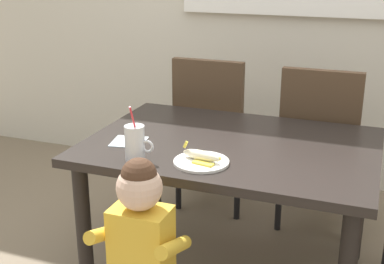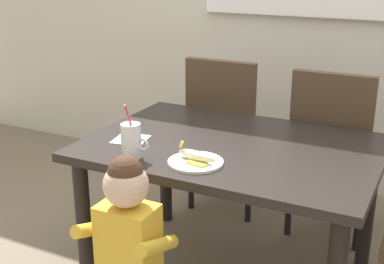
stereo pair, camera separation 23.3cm
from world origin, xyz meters
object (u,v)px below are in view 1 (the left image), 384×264
Objects in this scene: dining_table at (231,161)px; dining_chair_left at (214,125)px; milk_cup at (135,145)px; snack_plate at (201,162)px; paper_napkin at (129,142)px; peeled_banana at (202,156)px; toddler_standing at (141,236)px; dining_chair_right at (320,140)px.

dining_table is 0.76m from dining_chair_left.
milk_cup reaches higher than snack_plate.
dining_chair_left is 6.40× the size of paper_napkin.
dining_chair_left is 3.90× the size of milk_cup.
milk_cup is 1.07× the size of snack_plate.
paper_napkin is (-0.44, -0.16, 0.10)m from dining_table.
milk_cup is 1.40× the size of peeled_banana.
snack_plate is at bearing 71.07° from toddler_standing.
dining_chair_right is (0.33, 0.64, -0.07)m from dining_table.
milk_cup is (-0.15, 0.28, 0.25)m from toddler_standing.
toddler_standing is 0.40m from snack_plate.
peeled_banana is at bearing 99.95° from snack_plate.
snack_plate is (-0.37, -0.93, 0.17)m from dining_chair_right.
peeled_banana is (-0.05, -0.28, 0.13)m from dining_table.
dining_chair_left is 4.17× the size of snack_plate.
dining_chair_right is 1.15× the size of toddler_standing.
toddler_standing reaches higher than peeled_banana.
peeled_banana is at bearing 68.19° from dining_chair_right.
peeled_banana is 1.17× the size of paper_napkin.
toddler_standing is at bearing -104.40° from dining_table.
peeled_banana is at bearing 105.48° from dining_chair_left.
toddler_standing is 0.42m from peeled_banana.
snack_plate is (0.12, 0.34, 0.19)m from toddler_standing.
dining_chair_left reaches higher than paper_napkin.
dining_table is 1.36× the size of dining_chair_left.
dining_chair_right is at bearing 57.24° from milk_cup.
dining_chair_left is at bearing 89.98° from milk_cup.
dining_chair_left is (-0.31, 0.69, -0.07)m from dining_table.
snack_plate is (0.27, 0.06, -0.06)m from milk_cup.
dining_chair_right reaches higher than snack_plate.
peeled_banana is (0.27, 0.07, -0.04)m from milk_cup.
dining_chair_left is 0.87m from paper_napkin.
dining_table is 0.50m from milk_cup.
dining_table is 0.65m from toddler_standing.
dining_chair_right is at bearing 63.19° from dining_table.
milk_cup is 1.64× the size of paper_napkin.
dining_table is 0.31m from snack_plate.
dining_chair_left reaches higher than peeled_banana.
dining_chair_left is at bearing -3.73° from dining_chair_right.
milk_cup reaches higher than toddler_standing.
dining_chair_left reaches higher than snack_plate.
milk_cup is at bearing 118.88° from toddler_standing.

